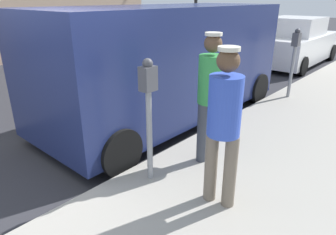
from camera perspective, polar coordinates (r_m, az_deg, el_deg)
ground_plane at (r=4.64m, az=-22.38°, el=-9.71°), size 80.00×80.00×0.00m
parking_meter_near at (r=3.51m, az=-3.67°, el=3.19°), size 0.14×0.18×1.52m
parking_meter_far at (r=7.34m, az=22.67°, el=11.35°), size 0.14×0.18×1.52m
pedestrian_in_green at (r=4.02m, az=8.00°, el=5.02°), size 0.34×0.35×1.74m
pedestrian_in_blue at (r=3.11m, az=10.45°, el=-0.46°), size 0.36×0.34×1.72m
parked_van at (r=5.94m, az=-0.07°, el=10.64°), size 2.12×5.20×2.15m
parked_sedan_ahead at (r=12.09m, az=22.65°, el=12.74°), size 1.99×4.42×1.65m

